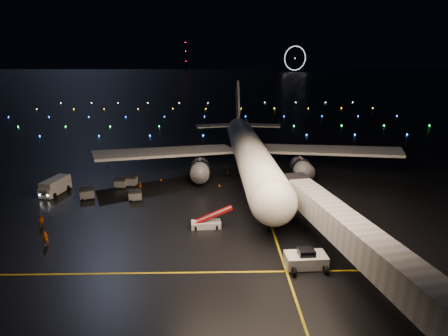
{
  "coord_description": "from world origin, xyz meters",
  "views": [
    {
      "loc": [
        4.56,
        -42.58,
        21.71
      ],
      "look_at": [
        5.73,
        12.0,
        5.0
      ],
      "focal_mm": 28.0,
      "sensor_mm": 36.0,
      "label": 1
    }
  ],
  "objects_px": {
    "baggage_cart_3": "(87,194)",
    "baggage_cart_2": "(120,183)",
    "pushback_tug": "(306,258)",
    "baggage_cart_1": "(131,181)",
    "crew_a": "(45,238)",
    "crew_c": "(140,187)",
    "crew_b": "(42,221)",
    "belt_loader": "(206,218)",
    "airliner": "(248,131)",
    "baggage_cart_0": "(135,195)",
    "service_truck": "(56,186)"
  },
  "relations": [
    {
      "from": "baggage_cart_3",
      "to": "baggage_cart_2",
      "type": "bearing_deg",
      "value": 30.55
    },
    {
      "from": "pushback_tug",
      "to": "baggage_cart_1",
      "type": "height_order",
      "value": "pushback_tug"
    },
    {
      "from": "crew_a",
      "to": "crew_c",
      "type": "xyz_separation_m",
      "value": [
        7.86,
        18.0,
        0.01
      ]
    },
    {
      "from": "crew_b",
      "to": "baggage_cart_1",
      "type": "relative_size",
      "value": 0.78
    },
    {
      "from": "crew_a",
      "to": "pushback_tug",
      "type": "bearing_deg",
      "value": -35.69
    },
    {
      "from": "pushback_tug",
      "to": "crew_c",
      "type": "height_order",
      "value": "pushback_tug"
    },
    {
      "from": "belt_loader",
      "to": "crew_c",
      "type": "distance_m",
      "value": 18.04
    },
    {
      "from": "airliner",
      "to": "crew_a",
      "type": "distance_m",
      "value": 40.51
    },
    {
      "from": "crew_a",
      "to": "crew_c",
      "type": "distance_m",
      "value": 19.64
    },
    {
      "from": "crew_c",
      "to": "baggage_cart_3",
      "type": "height_order",
      "value": "baggage_cart_3"
    },
    {
      "from": "crew_c",
      "to": "baggage_cart_3",
      "type": "xyz_separation_m",
      "value": [
        -8.12,
        -2.88,
        0.02
      ]
    },
    {
      "from": "crew_b",
      "to": "baggage_cart_2",
      "type": "distance_m",
      "value": 16.68
    },
    {
      "from": "belt_loader",
      "to": "baggage_cart_3",
      "type": "relative_size",
      "value": 2.67
    },
    {
      "from": "baggage_cart_0",
      "to": "baggage_cart_3",
      "type": "height_order",
      "value": "baggage_cart_3"
    },
    {
      "from": "belt_loader",
      "to": "baggage_cart_3",
      "type": "xyz_separation_m",
      "value": [
        -19.88,
        10.79,
        -0.49
      ]
    },
    {
      "from": "baggage_cart_1",
      "to": "baggage_cart_2",
      "type": "xyz_separation_m",
      "value": [
        -1.61,
        -0.98,
        -0.1
      ]
    },
    {
      "from": "pushback_tug",
      "to": "belt_loader",
      "type": "bearing_deg",
      "value": 136.03
    },
    {
      "from": "service_truck",
      "to": "crew_b",
      "type": "height_order",
      "value": "service_truck"
    },
    {
      "from": "crew_a",
      "to": "airliner",
      "type": "bearing_deg",
      "value": 20.89
    },
    {
      "from": "crew_a",
      "to": "baggage_cart_1",
      "type": "xyz_separation_m",
      "value": [
        5.43,
        21.36,
        0.03
      ]
    },
    {
      "from": "baggage_cart_2",
      "to": "airliner",
      "type": "bearing_deg",
      "value": 20.66
    },
    {
      "from": "airliner",
      "to": "crew_b",
      "type": "xyz_separation_m",
      "value": [
        -30.19,
        -23.85,
        -7.61
      ]
    },
    {
      "from": "pushback_tug",
      "to": "crew_c",
      "type": "distance_m",
      "value": 32.78
    },
    {
      "from": "crew_b",
      "to": "airliner",
      "type": "bearing_deg",
      "value": 7.11
    },
    {
      "from": "pushback_tug",
      "to": "crew_c",
      "type": "xyz_separation_m",
      "value": [
        -22.98,
        23.38,
        -0.16
      ]
    },
    {
      "from": "crew_a",
      "to": "baggage_cart_3",
      "type": "relative_size",
      "value": 0.82
    },
    {
      "from": "airliner",
      "to": "baggage_cart_1",
      "type": "xyz_separation_m",
      "value": [
        -21.88,
        -7.6,
        -7.53
      ]
    },
    {
      "from": "belt_loader",
      "to": "service_truck",
      "type": "bearing_deg",
      "value": 148.01
    },
    {
      "from": "airliner",
      "to": "pushback_tug",
      "type": "xyz_separation_m",
      "value": [
        3.53,
        -34.34,
        -7.39
      ]
    },
    {
      "from": "airliner",
      "to": "baggage_cart_2",
      "type": "distance_m",
      "value": 26.14
    },
    {
      "from": "belt_loader",
      "to": "baggage_cart_2",
      "type": "xyz_separation_m",
      "value": [
        -15.79,
        16.06,
        -0.6
      ]
    },
    {
      "from": "crew_b",
      "to": "belt_loader",
      "type": "bearing_deg",
      "value": -33.2
    },
    {
      "from": "airliner",
      "to": "baggage_cart_0",
      "type": "bearing_deg",
      "value": -144.55
    },
    {
      "from": "baggage_cart_3",
      "to": "belt_loader",
      "type": "bearing_deg",
      "value": -50.14
    },
    {
      "from": "crew_a",
      "to": "baggage_cart_3",
      "type": "bearing_deg",
      "value": 65.22
    },
    {
      "from": "crew_b",
      "to": "baggage_cart_1",
      "type": "xyz_separation_m",
      "value": [
        8.31,
        16.25,
        0.08
      ]
    },
    {
      "from": "baggage_cart_2",
      "to": "service_truck",
      "type": "bearing_deg",
      "value": -166.1
    },
    {
      "from": "crew_c",
      "to": "baggage_cart_0",
      "type": "xyz_separation_m",
      "value": [
        -0.04,
        -3.69,
        -0.05
      ]
    },
    {
      "from": "belt_loader",
      "to": "pushback_tug",
      "type": "bearing_deg",
      "value": -45.29
    },
    {
      "from": "baggage_cart_3",
      "to": "airliner",
      "type": "bearing_deg",
      "value": 5.01
    },
    {
      "from": "airliner",
      "to": "crew_c",
      "type": "distance_m",
      "value": 23.57
    },
    {
      "from": "service_truck",
      "to": "crew_c",
      "type": "bearing_deg",
      "value": 12.09
    },
    {
      "from": "crew_a",
      "to": "baggage_cart_3",
      "type": "distance_m",
      "value": 15.12
    },
    {
      "from": "crew_a",
      "to": "crew_b",
      "type": "height_order",
      "value": "crew_a"
    },
    {
      "from": "crew_b",
      "to": "baggage_cart_3",
      "type": "bearing_deg",
      "value": 44.14
    },
    {
      "from": "pushback_tug",
      "to": "crew_c",
      "type": "relative_size",
      "value": 2.46
    },
    {
      "from": "baggage_cart_0",
      "to": "crew_b",
      "type": "bearing_deg",
      "value": -148.95
    },
    {
      "from": "baggage_cart_2",
      "to": "baggage_cart_3",
      "type": "bearing_deg",
      "value": -127.21
    },
    {
      "from": "service_truck",
      "to": "baggage_cart_2",
      "type": "xyz_separation_m",
      "value": [
        10.33,
        2.44,
        -0.48
      ]
    },
    {
      "from": "baggage_cart_1",
      "to": "baggage_cart_3",
      "type": "distance_m",
      "value": 8.45
    }
  ]
}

